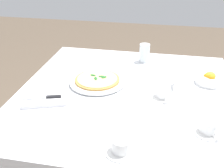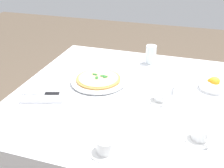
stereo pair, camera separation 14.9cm
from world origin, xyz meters
name	(u,v)px [view 1 (the left image)]	position (x,y,z in m)	size (l,w,h in m)	color
dining_table	(127,110)	(0.00, 0.00, 0.60)	(1.19, 1.19, 0.72)	white
pizza_plate	(97,81)	(0.19, -0.07, 0.74)	(0.32, 0.32, 0.02)	white
pizza	(97,79)	(0.19, -0.07, 0.75)	(0.26, 0.26, 0.02)	#C68E47
coffee_cup_near_right	(209,128)	(-0.39, 0.29, 0.75)	(0.13, 0.13, 0.06)	white
coffee_cup_right_edge	(163,93)	(-0.19, 0.03, 0.75)	(0.13, 0.13, 0.06)	white
coffee_cup_back_corner	(121,146)	(-0.04, 0.47, 0.75)	(0.13, 0.13, 0.06)	white
water_glass_near_left	(144,54)	(-0.05, -0.43, 0.78)	(0.07, 0.07, 0.12)	white
napkin_folded	(45,100)	(0.41, 0.18, 0.73)	(0.25, 0.19, 0.02)	white
dinner_knife	(44,97)	(0.41, 0.18, 0.75)	(0.19, 0.08, 0.01)	silver
citrus_bowl	(209,79)	(-0.45, -0.19, 0.75)	(0.15, 0.15, 0.07)	white
menu_card	(174,83)	(-0.25, -0.10, 0.75)	(0.01, 0.09, 0.06)	white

